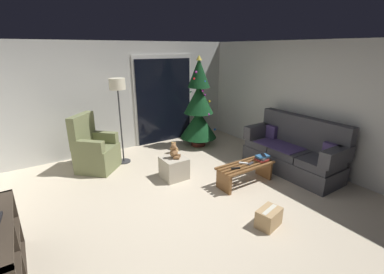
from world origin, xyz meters
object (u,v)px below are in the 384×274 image
cell_phone (263,155)px  remote_white (243,163)px  ottoman (174,168)px  book_stack (262,158)px  christmas_tree (199,108)px  couch (294,152)px  cardboard_box_taped_mid_floor (269,218)px  armchair (95,151)px  floor_lamp (118,92)px  teddy_bear_honey_by_tree (174,148)px  remote_graphite (251,163)px  coffee_table (245,171)px  remote_black (236,168)px  teddy_bear_chestnut (174,152)px

cell_phone → remote_white: bearing=-159.7°
cell_phone → ottoman: bearing=177.7°
book_stack → christmas_tree: christmas_tree is taller
couch → cardboard_box_taped_mid_floor: (-1.76, -0.97, -0.27)m
armchair → floor_lamp: size_ratio=0.63×
cardboard_box_taped_mid_floor → teddy_bear_honey_by_tree: bearing=85.8°
remote_graphite → ottoman: (-1.05, 0.93, -0.18)m
armchair → coffee_table: bearing=-44.8°
cardboard_box_taped_mid_floor → couch: bearing=28.7°
remote_black → couch: bearing=-71.1°
remote_black → floor_lamp: (-1.24, 2.18, 1.12)m
book_stack → floor_lamp: size_ratio=0.14×
christmas_tree → cardboard_box_taped_mid_floor: (-1.01, -3.19, -0.84)m
christmas_tree → teddy_bear_honey_by_tree: bearing=-170.7°
remote_black → armchair: 2.81m
floor_lamp → cardboard_box_taped_mid_floor: 3.62m
ottoman → couch: bearing=-25.1°
coffee_table → floor_lamp: (-1.51, 2.13, 1.25)m
couch → remote_white: (-1.19, 0.16, -0.01)m
remote_graphite → floor_lamp: (-1.60, 2.17, 1.12)m
remote_white → remote_black: bearing=-22.2°
remote_black → ottoman: ottoman is taller
book_stack → teddy_bear_chestnut: (-1.34, 0.91, 0.10)m
remote_graphite → remote_black: size_ratio=1.00×
cell_phone → teddy_bear_honey_by_tree: bearing=142.5°
couch → remote_graphite: bearing=176.1°
coffee_table → christmas_tree: 2.27m
christmas_tree → cardboard_box_taped_mid_floor: size_ratio=5.48×
couch → floor_lamp: size_ratio=1.09×
remote_graphite → ottoman: ottoman is taller
teddy_bear_honey_by_tree → teddy_bear_chestnut: bearing=-118.6°
coffee_table → teddy_bear_honey_by_tree: size_ratio=3.86×
remote_graphite → teddy_bear_honey_by_tree: 2.09m
christmas_tree → armchair: (-2.53, -0.03, -0.56)m
remote_white → christmas_tree: (0.44, 2.07, 0.58)m
christmas_tree → armchair: 2.59m
remote_black → teddy_bear_honey_by_tree: 2.05m
remote_black → ottoman: 1.18m
cell_phone → christmas_tree: size_ratio=0.07×
remote_graphite → book_stack: book_stack is taller
christmas_tree → cardboard_box_taped_mid_floor: christmas_tree is taller
remote_white → teddy_bear_chestnut: 1.27m
christmas_tree → coffee_table: bearing=-101.4°
remote_graphite → teddy_bear_honey_by_tree: size_ratio=0.55×
cell_phone → ottoman: 1.67m
couch → armchair: armchair is taller
remote_black → book_stack: (0.66, 0.02, 0.04)m
remote_graphite → book_stack: (0.30, 0.01, 0.04)m
floor_lamp → cardboard_box_taped_mid_floor: size_ratio=4.45×
couch → cell_phone: (-0.79, 0.07, 0.08)m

